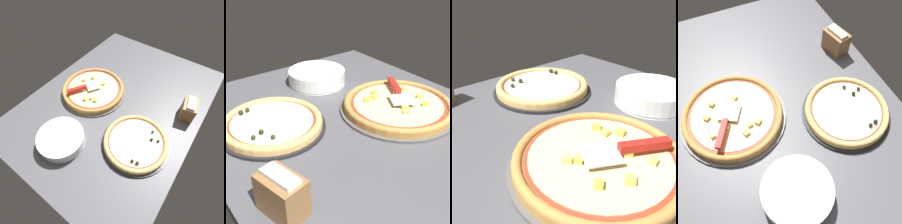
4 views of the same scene
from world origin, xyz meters
TOP-DOWN VIEW (x-y plane):
  - ground_plane at (0.00, 0.00)cm, footprint 134.06×99.19cm
  - pizza_pan_front at (3.31, -17.81)cm, footprint 42.74×42.74cm
  - pizza_front at (3.32, -17.82)cm, footprint 40.18×40.18cm
  - pizza_pan_back at (20.34, 24.90)cm, footprint 36.06×36.06cm
  - pizza_back at (20.34, 24.93)cm, footprint 33.90×33.90cm
  - serving_spatula at (9.36, -22.76)cm, footprint 20.77×15.19cm
  - plate_stack at (42.02, -7.65)cm, footprint 24.45×24.45cm
  - napkin_holder at (-14.22, 39.47)cm, footprint 12.96×9.81cm

SIDE VIEW (x-z plane):
  - ground_plane at x=0.00cm, z-range -3.60..0.00cm
  - pizza_pan_front at x=3.31cm, z-range 0.00..1.00cm
  - pizza_pan_back at x=20.34cm, z-range 0.00..1.00cm
  - pizza_back at x=20.34cm, z-range 0.49..4.40cm
  - pizza_front at x=3.32cm, z-range 0.73..4.49cm
  - plate_stack at x=42.02cm, z-range 0.00..6.30cm
  - napkin_holder at x=-14.22cm, z-range -0.30..11.19cm
  - serving_spatula at x=9.36cm, z-range 4.56..6.56cm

